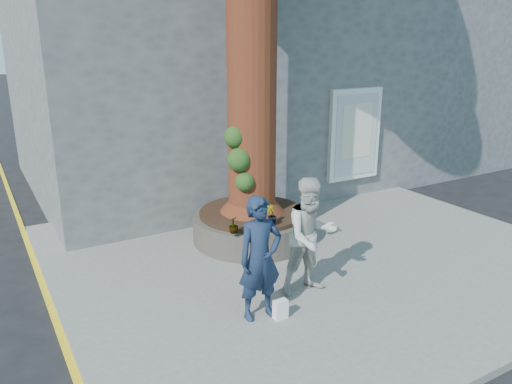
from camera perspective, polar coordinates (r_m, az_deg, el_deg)
ground at (r=8.03m, az=1.73°, el=-12.04°), size 120.00×120.00×0.00m
pavement at (r=9.50m, az=6.27°, el=-6.90°), size 9.00×8.00×0.12m
yellow_line at (r=7.99m, az=-21.93°, el=-13.51°), size 0.10×30.00×0.01m
stone_shop at (r=14.56m, az=-4.94°, el=14.08°), size 10.30×8.30×6.30m
neighbour_shop at (r=19.39m, az=17.60°, el=13.64°), size 6.00×8.00×6.00m
planter at (r=9.79m, az=-0.45°, el=-3.83°), size 2.30×2.30×0.60m
man at (r=6.93m, az=0.46°, el=-7.59°), size 0.67×0.46×1.79m
woman at (r=7.66m, az=6.29°, el=-5.03°), size 0.95×0.77×1.84m
shopping_bag at (r=7.23m, az=2.81°, el=-13.26°), size 0.20×0.12×0.28m
plant_a at (r=10.28m, az=-2.11°, el=0.11°), size 0.22×0.17×0.38m
plant_b at (r=8.89m, az=1.73°, el=-2.66°), size 0.28×0.28×0.37m
plant_c at (r=8.55m, az=-2.58°, el=-3.76°), size 0.21×0.21×0.29m
plant_d at (r=9.40m, az=6.63°, el=-1.84°), size 0.34×0.35×0.31m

